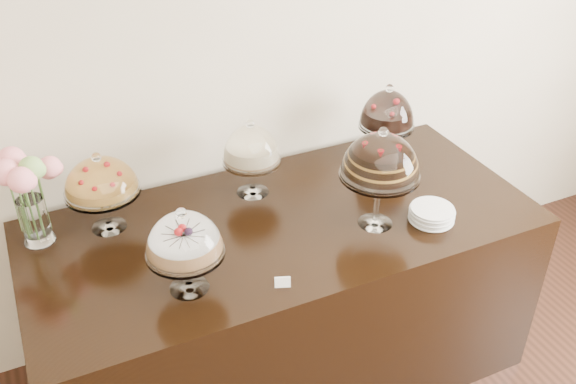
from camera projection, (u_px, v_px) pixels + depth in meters
name	position (u px, v px, depth m)	size (l,w,h in m)	color
wall_back	(277.00, 39.00, 2.94)	(5.00, 0.04, 3.00)	beige
display_counter	(284.00, 299.00, 3.02)	(2.20, 1.00, 0.90)	black
cake_stand_sugar_sponge	(184.00, 239.00, 2.29)	(0.29, 0.29, 0.36)	white
cake_stand_choco_layer	(381.00, 159.00, 2.58)	(0.33, 0.33, 0.46)	white
cake_stand_cheesecake	(251.00, 148.00, 2.84)	(0.26, 0.26, 0.37)	white
cake_stand_dark_choco	(387.00, 113.00, 3.07)	(0.27, 0.27, 0.41)	white
cake_stand_fruit_tart	(101.00, 180.00, 2.61)	(0.31, 0.31, 0.36)	white
flower_vase	(25.00, 184.00, 2.51)	(0.31, 0.27, 0.41)	white
plate_stack	(432.00, 214.00, 2.76)	(0.19, 0.19, 0.06)	silver
price_card_left	(283.00, 282.00, 2.40)	(0.06, 0.01, 0.04)	white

